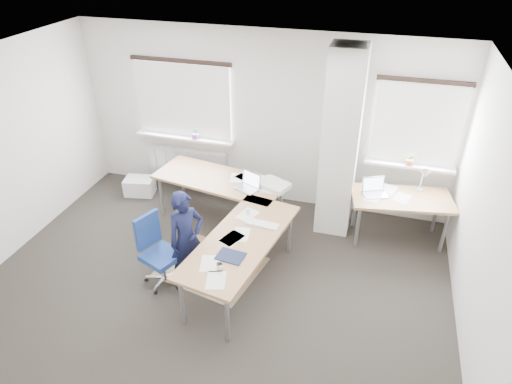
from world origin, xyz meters
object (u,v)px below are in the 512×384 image
(desk_main, at_px, (232,208))
(person, at_px, (186,239))
(desk_side, at_px, (401,200))
(task_chair, at_px, (161,265))

(desk_main, distance_m, person, 0.86)
(desk_side, relative_size, person, 1.13)
(desk_side, distance_m, task_chair, 3.46)
(person, bearing_deg, desk_main, 13.96)
(person, bearing_deg, task_chair, 150.15)
(desk_side, bearing_deg, desk_main, -168.48)
(desk_main, bearing_deg, task_chair, -116.23)
(desk_main, bearing_deg, person, -103.70)
(desk_main, bearing_deg, desk_side, 31.52)
(desk_main, xyz_separation_m, task_chair, (-0.68, -0.92, -0.42))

